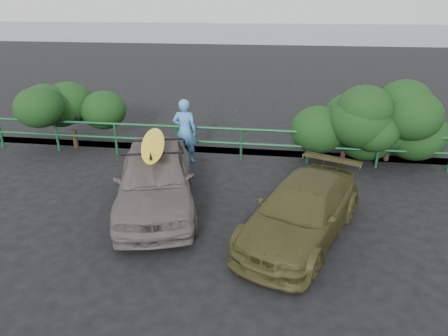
# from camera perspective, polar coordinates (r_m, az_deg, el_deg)

# --- Properties ---
(ground) EXTENTS (80.00, 80.00, 0.00)m
(ground) POSITION_cam_1_polar(r_m,az_deg,el_deg) (8.14, -8.55, -11.53)
(ground) COLOR black
(ocean) EXTENTS (200.00, 200.00, 0.00)m
(ocean) POSITION_cam_1_polar(r_m,az_deg,el_deg) (66.59, 6.77, 18.75)
(ocean) COLOR slate
(ocean) RESTS_ON ground
(guardrail) EXTENTS (14.00, 0.08, 1.04)m
(guardrail) POSITION_cam_1_polar(r_m,az_deg,el_deg) (12.28, -2.19, 3.60)
(guardrail) COLOR #154B28
(guardrail) RESTS_ON ground
(shrub_left) EXTENTS (3.20, 2.40, 2.30)m
(shrub_left) POSITION_cam_1_polar(r_m,az_deg,el_deg) (14.10, -21.65, 7.23)
(shrub_left) COLOR #173A15
(shrub_left) RESTS_ON ground
(shrub_right) EXTENTS (3.20, 2.40, 2.26)m
(shrub_right) POSITION_cam_1_polar(r_m,az_deg,el_deg) (12.71, 21.09, 5.62)
(shrub_right) COLOR #173A15
(shrub_right) RESTS_ON ground
(sedan) EXTENTS (2.85, 4.68, 1.49)m
(sedan) POSITION_cam_1_polar(r_m,az_deg,el_deg) (9.45, -9.77, -1.34)
(sedan) COLOR #605855
(sedan) RESTS_ON ground
(olive_vehicle) EXTENTS (3.07, 4.35, 1.17)m
(olive_vehicle) POSITION_cam_1_polar(r_m,az_deg,el_deg) (8.37, 11.07, -5.99)
(olive_vehicle) COLOR #413E1D
(olive_vehicle) RESTS_ON ground
(man) EXTENTS (0.72, 0.49, 1.94)m
(man) POSITION_cam_1_polar(r_m,az_deg,el_deg) (11.98, -5.62, 5.27)
(man) COLOR #458BD0
(man) RESTS_ON ground
(roof_rack) EXTENTS (1.58, 1.29, 0.05)m
(roof_rack) POSITION_cam_1_polar(r_m,az_deg,el_deg) (9.17, -10.08, 3.04)
(roof_rack) COLOR black
(roof_rack) RESTS_ON sedan
(surfboard) EXTENTS (1.15, 2.52, 0.07)m
(surfboard) POSITION_cam_1_polar(r_m,az_deg,el_deg) (9.15, -10.11, 3.39)
(surfboard) COLOR yellow
(surfboard) RESTS_ON roof_rack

